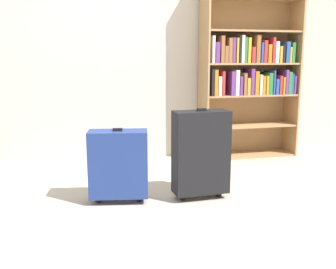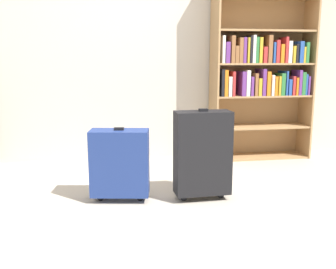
{
  "view_description": "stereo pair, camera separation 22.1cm",
  "coord_description": "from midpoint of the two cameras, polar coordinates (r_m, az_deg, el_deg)",
  "views": [
    {
      "loc": [
        -0.79,
        -2.4,
        1.11
      ],
      "look_at": [
        -0.12,
        0.34,
        0.55
      ],
      "focal_mm": 41.82,
      "sensor_mm": 36.0,
      "label": 1
    },
    {
      "loc": [
        -0.57,
        -2.45,
        1.11
      ],
      "look_at": [
        -0.12,
        0.34,
        0.55
      ],
      "focal_mm": 41.82,
      "sensor_mm": 36.0,
      "label": 2
    }
  ],
  "objects": [
    {
      "name": "bookshelf",
      "position": [
        4.44,
        14.73,
        11.22
      ],
      "size": [
        1.09,
        0.34,
        2.06
      ],
      "color": "#A87F51",
      "rests_on": "ground"
    },
    {
      "name": "back_wall",
      "position": [
        4.35,
        -0.26,
        13.71
      ],
      "size": [
        5.6,
        0.1,
        2.6
      ],
      "primitive_type": "cube",
      "color": "beige",
      "rests_on": "ground"
    },
    {
      "name": "suitcase_black",
      "position": [
        3.07,
        7.12,
        -2.71
      ],
      "size": [
        0.44,
        0.2,
        0.72
      ],
      "color": "black",
      "rests_on": "ground"
    },
    {
      "name": "suitcase_navy_blue",
      "position": [
        3.05,
        -4.98,
        -4.15
      ],
      "size": [
        0.48,
        0.28,
        0.58
      ],
      "color": "navy",
      "rests_on": "ground"
    },
    {
      "name": "ground_plane",
      "position": [
        2.75,
        5.99,
        -12.65
      ],
      "size": [
        9.8,
        9.8,
        0.0
      ],
      "primitive_type": "plane",
      "color": "#B2A899"
    }
  ]
}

